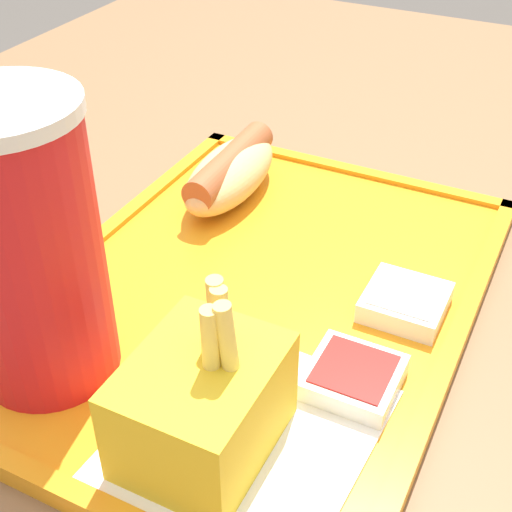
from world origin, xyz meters
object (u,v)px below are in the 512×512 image
(sauce_cup_ketchup, at_px, (353,377))
(sauce_cup_mayo, at_px, (405,301))
(hot_dog_far, at_px, (230,172))
(fries_carton, at_px, (204,404))
(soda_cup, at_px, (27,248))

(sauce_cup_ketchup, bearing_deg, sauce_cup_mayo, -4.79)
(hot_dog_far, distance_m, fries_carton, 0.26)
(soda_cup, height_order, sauce_cup_ketchup, soda_cup)
(hot_dog_far, distance_m, sauce_cup_mayo, 0.19)
(soda_cup, xyz_separation_m, hot_dog_far, (0.22, -0.00, -0.06))
(hot_dog_far, bearing_deg, sauce_cup_ketchup, -133.86)
(sauce_cup_mayo, height_order, sauce_cup_ketchup, same)
(soda_cup, height_order, hot_dog_far, soda_cup)
(sauce_cup_mayo, distance_m, sauce_cup_ketchup, 0.08)
(hot_dog_far, height_order, fries_carton, fries_carton)
(soda_cup, relative_size, sauce_cup_mayo, 3.97)
(soda_cup, distance_m, hot_dog_far, 0.23)
(sauce_cup_mayo, bearing_deg, soda_cup, 128.97)
(soda_cup, distance_m, sauce_cup_mayo, 0.24)
(hot_dog_far, distance_m, sauce_cup_ketchup, 0.23)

